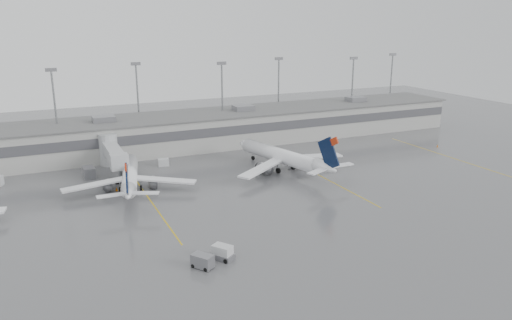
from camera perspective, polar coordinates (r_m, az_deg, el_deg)
name	(u,v)px	position (r m, az deg, el deg)	size (l,w,h in m)	color
ground	(303,235)	(75.52, 5.44, -8.49)	(260.00, 260.00, 0.00)	#57575A
terminal	(188,131)	(125.34, -7.78, 3.34)	(152.00, 17.00, 9.45)	#A5A4A0
light_masts	(180,96)	(129.37, -8.66, 7.24)	(142.40, 8.00, 20.60)	gray
jet_bridge_right	(112,152)	(109.51, -16.18, 0.86)	(4.00, 17.20, 7.00)	#ADB0B2
stand_markings	(241,187)	(95.55, -1.72, -3.10)	(105.25, 40.00, 0.01)	gold
jet_mid_left	(130,176)	(95.79, -14.21, -1.82)	(23.85, 27.01, 8.84)	white
jet_mid_right	(284,157)	(104.87, 3.25, 0.40)	(26.89, 30.51, 10.04)	white
baggage_tug	(222,254)	(67.99, -3.86, -10.63)	(3.25, 3.53, 1.95)	silver
baggage_cart	(202,261)	(65.97, -6.14, -11.39)	(2.92, 3.21, 1.80)	slate
gse_uld_b	(164,162)	(110.68, -10.53, -0.26)	(2.27, 1.51, 1.61)	silver
gse_uld_c	(280,155)	(114.30, 2.75, 0.55)	(2.46, 1.64, 1.74)	silver
gse_loader	(89,172)	(106.23, -18.56, -1.35)	(2.20, 3.52, 2.20)	slate
cone_b	(117,189)	(96.93, -15.64, -3.18)	(0.49, 0.49, 0.77)	orange
cone_c	(300,162)	(110.75, 5.02, -0.27)	(0.48, 0.48, 0.76)	orange
cone_d	(437,146)	(132.92, 20.02, 1.53)	(0.40, 0.40, 0.63)	orange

